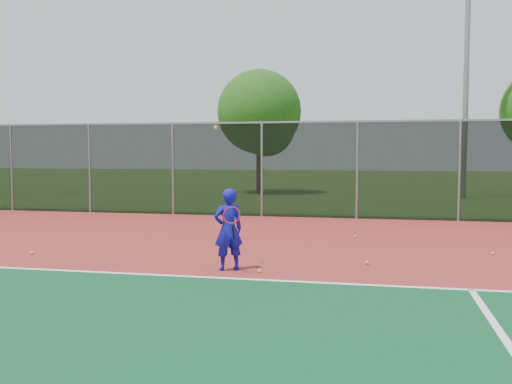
% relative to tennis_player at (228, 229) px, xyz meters
% --- Properties ---
extents(ground, '(120.00, 120.00, 0.00)m').
position_rel_tennis_player_xyz_m(ground, '(1.91, -3.69, -0.74)').
color(ground, '#2E5518').
rests_on(ground, ground).
extents(court_apron, '(30.00, 20.00, 0.02)m').
position_rel_tennis_player_xyz_m(court_apron, '(1.91, -1.69, -0.73)').
color(court_apron, maroon).
rests_on(court_apron, ground).
extents(fence_back, '(30.00, 0.06, 3.03)m').
position_rel_tennis_player_xyz_m(fence_back, '(1.91, 8.31, 0.83)').
color(fence_back, black).
rests_on(fence_back, court_apron).
extents(tennis_player, '(0.62, 0.70, 2.52)m').
position_rel_tennis_player_xyz_m(tennis_player, '(0.00, 0.00, 0.00)').
color(tennis_player, '#1411A3').
rests_on(tennis_player, court_apron).
extents(practice_ball_1, '(0.07, 0.07, 0.07)m').
position_rel_tennis_player_xyz_m(practice_ball_1, '(-4.26, 0.63, -0.68)').
color(practice_ball_1, yellow).
rests_on(practice_ball_1, court_apron).
extents(practice_ball_2, '(0.07, 0.07, 0.07)m').
position_rel_tennis_player_xyz_m(practice_ball_2, '(2.02, 4.26, -0.68)').
color(practice_ball_2, yellow).
rests_on(practice_ball_2, court_apron).
extents(practice_ball_4, '(0.07, 0.07, 0.07)m').
position_rel_tennis_player_xyz_m(practice_ball_4, '(4.80, 2.49, -0.68)').
color(practice_ball_4, yellow).
rests_on(practice_ball_4, court_apron).
extents(practice_ball_6, '(0.07, 0.07, 0.07)m').
position_rel_tennis_player_xyz_m(practice_ball_6, '(2.36, 0.99, -0.68)').
color(practice_ball_6, yellow).
rests_on(practice_ball_6, court_apron).
extents(practice_ball_8, '(0.07, 0.07, 0.07)m').
position_rel_tennis_player_xyz_m(practice_ball_8, '(0.58, -0.14, -0.68)').
color(practice_ball_8, yellow).
rests_on(practice_ball_8, court_apron).
extents(floodlight_n, '(0.90, 0.40, 12.82)m').
position_rel_tennis_player_xyz_m(floodlight_n, '(6.34, 17.49, 6.46)').
color(floodlight_n, gray).
rests_on(floodlight_n, ground).
extents(tree_back_left, '(4.24, 4.24, 6.23)m').
position_rel_tennis_player_xyz_m(tree_back_left, '(-3.23, 18.73, 3.17)').
color(tree_back_left, '#382514').
rests_on(tree_back_left, ground).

